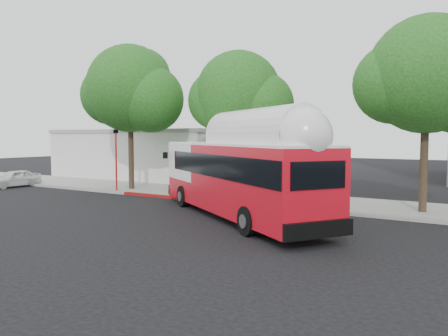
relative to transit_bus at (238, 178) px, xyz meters
The scene contains 11 objects.
ground 2.78m from the transit_bus, 164.20° to the right, with size 120.00×120.00×0.00m, color black.
sidewalk 6.50m from the transit_bus, 108.99° to the left, with size 60.00×5.00×0.15m, color gray.
curb_strip 4.26m from the transit_bus, 121.53° to the left, with size 60.00×0.30×0.15m, color gray.
red_curb_segment 6.27m from the transit_bus, 146.59° to the left, with size 10.00×0.32×0.16m, color maroon.
street_tree_left 12.63m from the transit_bus, 154.76° to the left, with size 6.67×5.80×9.74m.
street_tree_mid 7.34m from the transit_bus, 115.65° to the left, with size 5.75×5.00×8.62m.
street_tree_right 10.13m from the transit_bus, 35.52° to the left, with size 6.21×5.40×9.18m.
low_commercial_bldg 20.92m from the transit_bus, 140.07° to the left, with size 16.20×10.20×4.25m.
transit_bus is the anchor object (origin of this frame).
parked_car 20.01m from the transit_bus, behind, with size 3.71×1.49×1.26m, color silver.
signal_pole 11.71m from the transit_bus, 161.93° to the left, with size 0.12×0.39×4.10m.
Camera 1 is at (11.59, -16.25, 3.64)m, focal length 35.00 mm.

